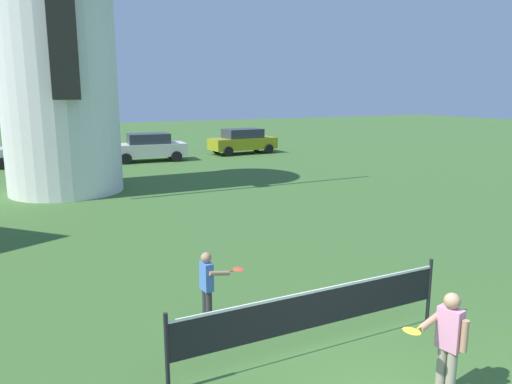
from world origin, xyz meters
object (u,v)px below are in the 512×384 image
Objects in this scene: parked_car_silver at (34,151)px; parked_car_mustard at (243,141)px; tennis_net at (316,309)px; windmill at (55,30)px; player_near at (448,338)px; parked_car_cream at (149,147)px; player_far at (208,282)px.

parked_car_mustard is at bearing -0.83° from parked_car_silver.
parked_car_silver is at bearing 97.31° from tennis_net.
player_near is (2.98, -16.09, -5.27)m from windmill.
tennis_net is 24.15m from parked_car_mustard.
windmill is at bearing -125.45° from parked_car_cream.
tennis_net is (2.06, -14.47, -5.37)m from windmill.
parked_car_mustard is (8.25, 23.95, 0.03)m from player_near.
windmill is 2.99× the size of tennis_net.
player_far is at bearing -101.52° from parked_car_cream.
parked_car_mustard is at bearing 63.65° from player_far.
windmill reaches higher than player_far.
parked_car_silver is 5.95m from parked_car_cream.
parked_car_silver reaches higher than tennis_net.
tennis_net is at bearing 119.68° from player_near.
player_near is 0.32× the size of parked_car_silver.
player_far is at bearing -84.98° from parked_car_silver.
windmill is at bearing 100.50° from player_near.
player_near reaches higher than player_far.
parked_car_mustard is at bearing 70.99° from player_near.
parked_car_cream reaches higher than player_far.
parked_car_mustard is (12.06, -0.18, -0.00)m from parked_car_silver.
windmill is 15.57m from tennis_net.
parked_car_silver is at bearing 95.87° from windmill.
parked_car_mustard reaches higher than tennis_net.
parked_car_silver and parked_car_mustard have the same top height.
windmill is 9.64m from parked_car_silver.
parked_car_silver is (-0.83, 8.04, -5.24)m from windmill.
windmill is at bearing -144.99° from parked_car_mustard.
player_far is 20.91m from parked_car_silver.
parked_car_mustard is at bearing 67.68° from tennis_net.
parked_car_cream is at bearing 54.55° from windmill.
parked_car_mustard is (11.23, 7.87, -5.24)m from windmill.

